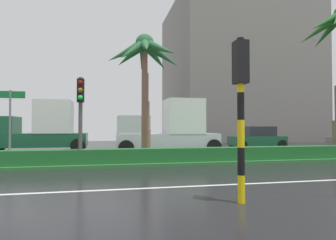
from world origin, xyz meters
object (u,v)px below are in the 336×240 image
traffic_signal_foreground (240,89)px  street_name_sign (10,117)px  traffic_signal_median_right (80,104)px  box_truck_lead (39,129)px  palm_tree_centre_left (145,58)px  box_truck_following (169,129)px  car_in_traffic_second (257,138)px

traffic_signal_foreground → street_name_sign: bearing=-44.7°
traffic_signal_median_right → box_truck_lead: (-3.37, 8.47, -1.07)m
palm_tree_centre_left → box_truck_following: 5.80m
traffic_signal_median_right → box_truck_lead: 9.18m
street_name_sign → car_in_traffic_second: (15.45, 8.48, -1.25)m
street_name_sign → car_in_traffic_second: street_name_sign is taller
traffic_signal_median_right → car_in_traffic_second: 15.52m
traffic_signal_median_right → car_in_traffic_second: (12.75, 8.67, -1.79)m
street_name_sign → box_truck_following: bearing=36.4°
traffic_signal_median_right → street_name_sign: traffic_signal_median_right is taller
traffic_signal_median_right → box_truck_following: bearing=49.6°
palm_tree_centre_left → car_in_traffic_second: 12.81m
traffic_signal_foreground → box_truck_lead: (-7.34, 14.88, -0.99)m
palm_tree_centre_left → street_name_sign: size_ratio=2.03×
traffic_signal_foreground → car_in_traffic_second: 17.53m
palm_tree_centre_left → box_truck_lead: bearing=132.7°
traffic_signal_foreground → palm_tree_centre_left: bearing=-82.3°
palm_tree_centre_left → street_name_sign: bearing=-164.7°
car_in_traffic_second → box_truck_lead: bearing=0.7°
box_truck_lead → car_in_traffic_second: (16.12, 0.19, -0.72)m
palm_tree_centre_left → box_truck_lead: size_ratio=0.95×
palm_tree_centre_left → car_in_traffic_second: size_ratio=1.42×
traffic_signal_foreground → car_in_traffic_second: bearing=-120.2°
box_truck_following → car_in_traffic_second: size_ratio=1.49×
street_name_sign → traffic_signal_foreground: 9.39m
traffic_signal_median_right → box_truck_following: traffic_signal_median_right is taller
box_truck_lead → car_in_traffic_second: box_truck_lead is taller
palm_tree_centre_left → box_truck_lead: (-6.24, 6.77, -3.49)m
box_truck_following → palm_tree_centre_left: bearing=63.1°
traffic_signal_foreground → box_truck_lead: traffic_signal_foreground is taller
box_truck_lead → box_truck_following: size_ratio=1.00×
palm_tree_centre_left → street_name_sign: palm_tree_centre_left is taller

